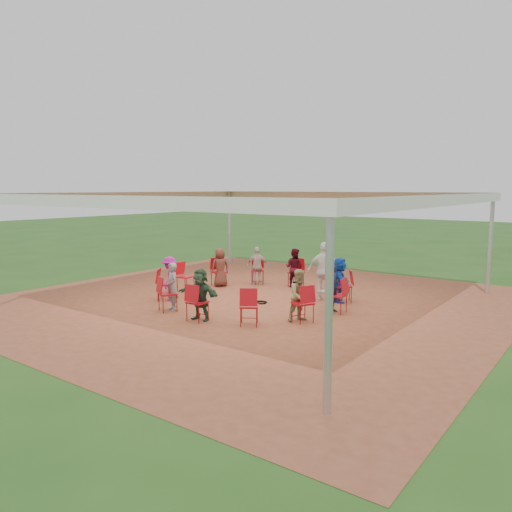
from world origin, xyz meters
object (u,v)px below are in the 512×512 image
Objects in this scene: chair_2 at (327,278)px; person_seated_3 at (257,266)px; person_seated_0 at (333,288)px; person_seated_8 at (300,295)px; chair_5 at (219,272)px; chair_11 at (303,304)px; chair_6 at (185,277)px; standing_person at (325,271)px; chair_9 at (197,302)px; laptop at (327,289)px; chair_3 at (296,273)px; chair_7 at (166,285)px; chair_4 at (258,271)px; person_seated_5 at (170,278)px; person_seated_1 at (340,280)px; person_seated_4 at (220,267)px; person_seated_2 at (294,268)px; chair_0 at (337,296)px; chair_8 at (168,294)px; chair_1 at (344,286)px; cable_coil at (261,302)px; chair_10 at (249,306)px; person_seated_6 at (172,287)px; person_seated_7 at (200,294)px.

chair_2 is 2.43m from person_seated_3.
person_seated_8 is (-0.23, -1.20, 0.00)m from person_seated_0.
chair_11 is at bearing 90.00° from chair_5.
chair_6 is 4.26m from standing_person.
chair_9 is 0.73× the size of person_seated_3.
chair_5 is at bearing 120.00° from chair_9.
laptop is at bearing 22.53° from person_seated_8.
person_seated_8 is (2.30, -3.51, 0.18)m from chair_3.
chair_7 is at bearing 105.92° from laptop.
chair_9 and chair_11 have the same top height.
person_seated_5 is (-0.57, -3.38, 0.18)m from chair_4.
person_seated_1 is 2.36m from person_seated_8.
chair_5 is 2.43m from person_seated_5.
chair_11 is (2.06, 1.39, 0.00)m from chair_9.
person_seated_5 is (0.17, -2.36, 0.00)m from person_seated_4.
person_seated_3 is 1.00× the size of person_seated_4.
person_seated_4 is (-4.08, -0.29, 0.00)m from person_seated_1.
person_seated_2 is 3.65× the size of laptop.
chair_0 is 0.31m from laptop.
laptop is (2.37, -2.32, 0.14)m from chair_3.
chair_8 is 3.43m from person_seated_8.
person_seated_3 is at bearing 135.00° from person_seated_5.
chair_1 is at bearing 60.00° from chair_9.
person_seated_8 is at bearing 90.00° from chair_11.
chair_11 is at bearing -27.22° from cable_coil.
chair_9 is (2.65, -2.30, 0.00)m from chair_6.
person_seated_1 reaches higher than chair_11.
chair_8 is 1.27m from person_seated_5.
person_seated_5 is at bearing 90.00° from chair_1.
person_seated_4 is at bearing 104.62° from chair_10.
laptop is at bearing 61.99° from chair_8.
person_seated_6 is 1.22m from person_seated_7.
chair_11 is 0.73× the size of person_seated_6.
chair_7 is at bearing 150.00° from chair_9.
person_seated_2 is at bearing 104.62° from chair_8.
chair_0 is at bearing 7.07° from cable_coil.
standing_person reaches higher than chair_9.
person_seated_6 is at bearing -123.36° from cable_coil.
chair_0 is at bearing 30.00° from chair_10.
person_seated_1 is (-0.40, 1.16, 0.00)m from person_seated_0.
person_seated_5 is at bearing 20.28° from chair_6.
person_seated_7 reaches higher than chair_6.
chair_11 is (0.84, 0.97, 0.00)m from chair_10.
chair_8 is (1.15, -3.32, 0.00)m from chair_5.
person_seated_5 is at bearing -151.46° from cable_coil.
chair_3 and chair_7 have the same top height.
chair_2 is 1.00× the size of chair_11.
person_seated_8 reaches higher than chair_4.
person_seated_8 is at bearing 20.28° from chair_10.
chair_3 is (-2.65, 2.30, 0.00)m from chair_0.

